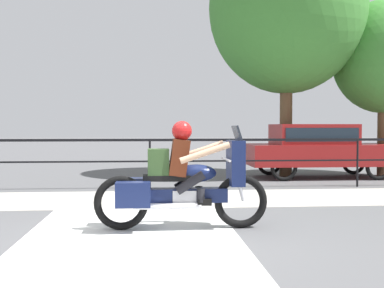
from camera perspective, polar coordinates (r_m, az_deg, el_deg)
The scene contains 8 objects.
ground_plane at distance 6.57m, azimuth -5.20°, elevation -10.99°, with size 120.00×120.00×0.00m, color #565659.
sidewalk_band at distance 9.92m, azimuth -5.05°, elevation -6.51°, with size 44.00×2.40×0.01m, color #B7B2A8.
crosswalk_band at distance 6.38m, azimuth -7.30°, elevation -11.36°, with size 2.90×6.00×0.01m, color silver.
fence_railing at distance 11.45m, azimuth -5.02°, elevation -0.65°, with size 36.00×0.05×1.19m.
motorcycle at distance 6.96m, azimuth -1.28°, elevation -4.36°, with size 2.52×0.76×1.57m.
parked_car at distance 14.40m, azimuth 14.70°, elevation -0.30°, with size 4.29×1.79×1.55m.
tree_behind_sign at distance 14.96m, azimuth 11.17°, elevation 15.51°, with size 4.59×4.59×7.50m.
tree_behind_car at distance 15.76m, azimuth 21.83°, elevation 9.52°, with size 3.08×3.08×5.28m.
Camera 1 is at (0.05, -6.40, 1.49)m, focal length 45.00 mm.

